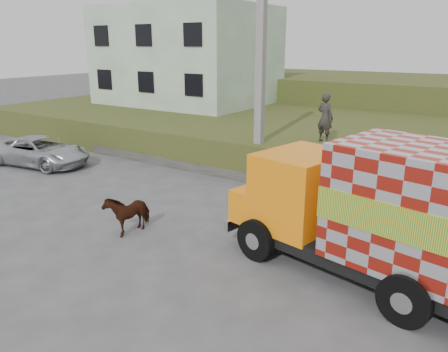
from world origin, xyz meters
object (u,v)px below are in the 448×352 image
Objects in this scene: cargo_truck at (398,217)px; pedestrian at (325,118)px; cow at (128,212)px; suv at (40,151)px; utility_pole at (260,76)px.

pedestrian is at bearing 133.73° from cargo_truck.
cargo_truck is 7.29m from cow.
suv is (-8.53, 3.02, 0.06)m from cow.
cow is at bearing -118.34° from suv.
utility_pole is at bearing 87.36° from cow.
utility_pole is at bearing 55.54° from pedestrian.
suv is at bearing -159.41° from utility_pole.
pedestrian reaches higher than suv.
suv is at bearing 163.96° from cow.
cargo_truck is at bearing -106.10° from suv.
cargo_truck is at bearing 11.64° from cow.
cargo_truck is at bearing -40.25° from utility_pole.
cargo_truck is at bearing 138.51° from pedestrian.
utility_pole reaches higher than cow.
pedestrian reaches higher than cow.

